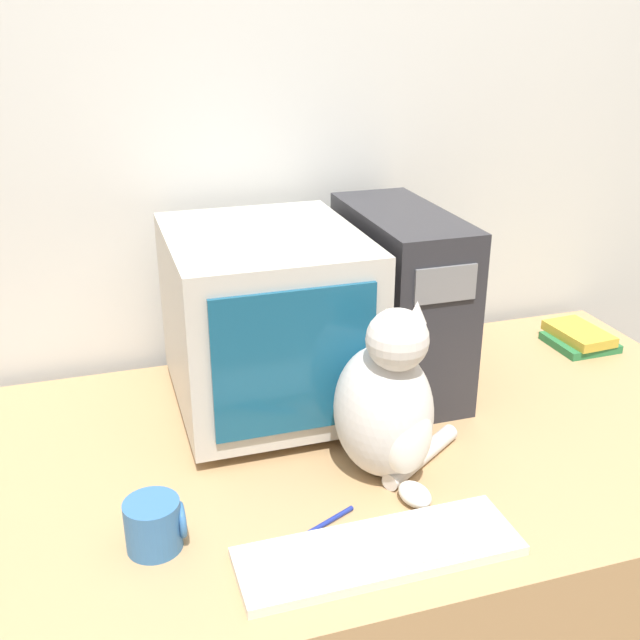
{
  "coord_description": "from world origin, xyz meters",
  "views": [
    {
      "loc": [
        -0.51,
        -0.78,
        1.56
      ],
      "look_at": [
        -0.09,
        0.53,
        0.98
      ],
      "focal_mm": 42.0,
      "sensor_mm": 36.0,
      "label": 1
    }
  ],
  "objects_px": {
    "book_stack": "(579,338)",
    "pen": "(322,525)",
    "keyboard": "(379,551)",
    "cat": "(387,406)",
    "crt_monitor": "(266,319)",
    "computer_tower": "(399,299)",
    "mug": "(155,525)"
  },
  "relations": [
    {
      "from": "book_stack",
      "to": "pen",
      "type": "bearing_deg",
      "value": -149.79
    },
    {
      "from": "keyboard",
      "to": "cat",
      "type": "bearing_deg",
      "value": 65.52
    },
    {
      "from": "book_stack",
      "to": "pen",
      "type": "height_order",
      "value": "book_stack"
    },
    {
      "from": "cat",
      "to": "keyboard",
      "type": "bearing_deg",
      "value": -125.87
    },
    {
      "from": "crt_monitor",
      "to": "book_stack",
      "type": "xyz_separation_m",
      "value": [
        0.88,
        0.06,
        -0.19
      ]
    },
    {
      "from": "book_stack",
      "to": "keyboard",
      "type": "bearing_deg",
      "value": -143.14
    },
    {
      "from": "computer_tower",
      "to": "pen",
      "type": "xyz_separation_m",
      "value": [
        -0.34,
        -0.48,
        -0.21
      ]
    },
    {
      "from": "computer_tower",
      "to": "book_stack",
      "type": "distance_m",
      "value": 0.58
    },
    {
      "from": "mug",
      "to": "crt_monitor",
      "type": "bearing_deg",
      "value": 54.85
    },
    {
      "from": "crt_monitor",
      "to": "mug",
      "type": "relative_size",
      "value": 4.85
    },
    {
      "from": "cat",
      "to": "book_stack",
      "type": "distance_m",
      "value": 0.83
    },
    {
      "from": "crt_monitor",
      "to": "cat",
      "type": "relative_size",
      "value": 1.34
    },
    {
      "from": "keyboard",
      "to": "pen",
      "type": "height_order",
      "value": "keyboard"
    },
    {
      "from": "pen",
      "to": "mug",
      "type": "height_order",
      "value": "mug"
    },
    {
      "from": "mug",
      "to": "keyboard",
      "type": "bearing_deg",
      "value": -21.11
    },
    {
      "from": "crt_monitor",
      "to": "computer_tower",
      "type": "xyz_separation_m",
      "value": [
        0.33,
        0.02,
        0.0
      ]
    },
    {
      "from": "cat",
      "to": "mug",
      "type": "height_order",
      "value": "cat"
    },
    {
      "from": "crt_monitor",
      "to": "mug",
      "type": "distance_m",
      "value": 0.55
    },
    {
      "from": "keyboard",
      "to": "cat",
      "type": "relative_size",
      "value": 1.32
    },
    {
      "from": "pen",
      "to": "mug",
      "type": "xyz_separation_m",
      "value": [
        -0.28,
        0.04,
        0.04
      ]
    },
    {
      "from": "book_stack",
      "to": "mug",
      "type": "distance_m",
      "value": 1.27
    },
    {
      "from": "pen",
      "to": "crt_monitor",
      "type": "bearing_deg",
      "value": 87.87
    },
    {
      "from": "cat",
      "to": "pen",
      "type": "bearing_deg",
      "value": -155.17
    },
    {
      "from": "computer_tower",
      "to": "pen",
      "type": "relative_size",
      "value": 3.29
    },
    {
      "from": "crt_monitor",
      "to": "keyboard",
      "type": "xyz_separation_m",
      "value": [
        0.05,
        -0.56,
        -0.2
      ]
    },
    {
      "from": "book_stack",
      "to": "mug",
      "type": "relative_size",
      "value": 1.84
    },
    {
      "from": "computer_tower",
      "to": "crt_monitor",
      "type": "bearing_deg",
      "value": -175.96
    },
    {
      "from": "crt_monitor",
      "to": "pen",
      "type": "relative_size",
      "value": 3.53
    },
    {
      "from": "computer_tower",
      "to": "cat",
      "type": "relative_size",
      "value": 1.25
    },
    {
      "from": "book_stack",
      "to": "pen",
      "type": "relative_size",
      "value": 1.34
    },
    {
      "from": "cat",
      "to": "computer_tower",
      "type": "bearing_deg",
      "value": 52.67
    },
    {
      "from": "book_stack",
      "to": "crt_monitor",
      "type": "bearing_deg",
      "value": -176.21
    }
  ]
}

